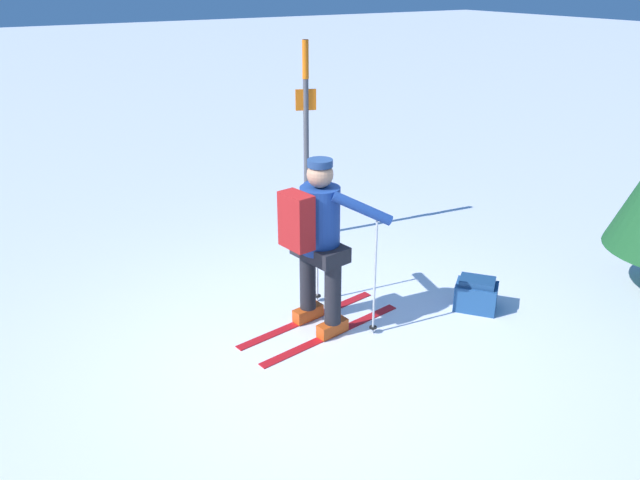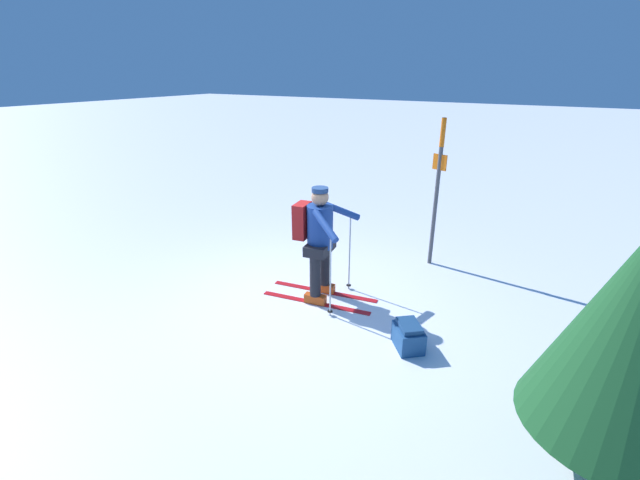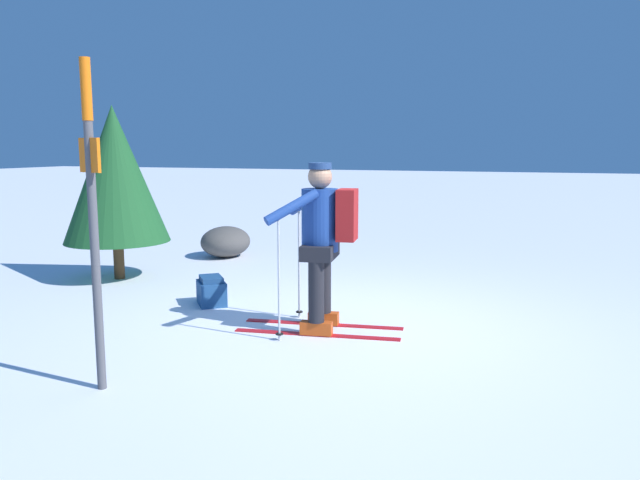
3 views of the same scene
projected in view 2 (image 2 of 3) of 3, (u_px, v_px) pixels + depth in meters
ground_plane at (294, 302)px, 5.98m from camera, size 80.00×80.00×0.00m
skier at (318, 237)px, 5.77m from camera, size 1.02×1.64×1.61m
dropped_backpack at (408, 336)px, 4.95m from camera, size 0.49×0.47×0.33m
trail_marker at (438, 181)px, 6.67m from camera, size 0.11×0.23×2.36m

